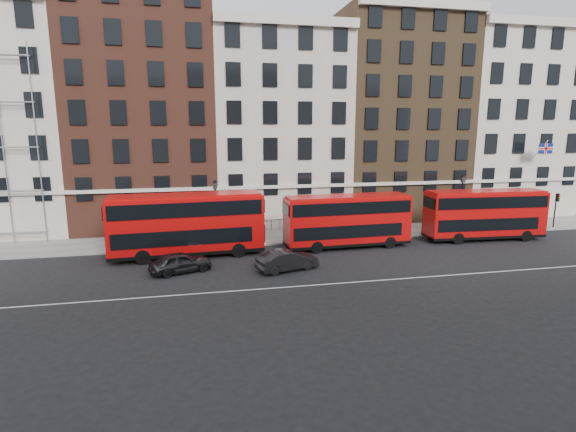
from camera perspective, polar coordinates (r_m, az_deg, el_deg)
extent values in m
plane|color=black|center=(30.21, 5.05, -7.28)|extent=(120.00, 120.00, 0.00)
cube|color=gray|center=(39.96, 0.70, -2.52)|extent=(80.00, 5.00, 0.15)
cube|color=gray|center=(37.60, 1.53, -3.40)|extent=(80.00, 0.30, 0.16)
cube|color=white|center=(28.41, 6.22, -8.51)|extent=(70.00, 0.12, 0.01)
cube|color=brown|center=(45.63, -17.75, 12.50)|extent=(12.80, 10.00, 22.00)
cube|color=#A8A294|center=(46.17, -1.33, 11.14)|extent=(12.80, 10.00, 19.00)
cube|color=beige|center=(42.00, 0.04, 23.64)|extent=(12.80, 0.50, 0.80)
cube|color=brown|center=(50.12, 13.54, 11.98)|extent=(12.80, 10.00, 21.00)
cube|color=beige|center=(46.73, 17.16, 24.41)|extent=(12.80, 0.50, 0.80)
cube|color=beige|center=(56.73, 25.50, 10.59)|extent=(12.80, 10.00, 20.00)
cube|color=beige|center=(53.57, 30.01, 20.59)|extent=(12.80, 0.50, 0.80)
cube|color=#B20909|center=(34.18, -12.71, -1.02)|extent=(11.36, 3.37, 4.22)
cube|color=black|center=(34.64, -12.57, -4.22)|extent=(11.36, 3.41, 0.26)
cube|color=black|center=(34.32, -13.19, -2.22)|extent=(10.08, 3.38, 1.12)
cube|color=black|center=(33.93, -12.81, 1.14)|extent=(10.94, 3.43, 1.07)
cube|color=#B20909|center=(33.79, -12.87, 2.57)|extent=(11.02, 3.14, 0.19)
cube|color=black|center=(35.05, -3.39, -1.84)|extent=(0.23, 2.35, 1.39)
cube|color=black|center=(34.81, -3.42, -0.01)|extent=(0.21, 2.03, 0.45)
cylinder|color=black|center=(33.83, -6.30, -4.33)|extent=(1.08, 0.37, 1.07)
cylinder|color=black|center=(36.11, -6.91, -3.35)|extent=(1.08, 0.37, 1.07)
cylinder|color=black|center=(33.50, -17.96, -4.98)|extent=(1.08, 0.37, 1.07)
cylinder|color=black|center=(35.80, -17.81, -3.94)|extent=(1.08, 0.37, 1.07)
cube|color=#B20909|center=(36.22, 7.54, -0.56)|extent=(10.16, 2.77, 3.79)
cube|color=black|center=(36.62, 7.47, -3.29)|extent=(10.16, 2.81, 0.23)
cube|color=black|center=(36.25, 7.09, -1.59)|extent=(9.01, 2.80, 1.01)
cube|color=black|center=(36.00, 7.59, 1.27)|extent=(9.78, 2.83, 0.96)
cube|color=#B20909|center=(35.87, 7.62, 2.48)|extent=(9.86, 2.57, 0.17)
cube|color=black|center=(38.49, 14.57, -1.26)|extent=(0.15, 2.11, 1.25)
cube|color=black|center=(38.29, 14.65, 0.24)|extent=(0.14, 1.83, 0.40)
cylinder|color=black|center=(36.97, 12.80, -3.29)|extent=(0.97, 0.30, 0.96)
cylinder|color=black|center=(38.84, 11.39, -2.53)|extent=(0.97, 0.30, 0.96)
cylinder|color=black|center=(34.69, 3.67, -3.99)|extent=(0.97, 0.30, 0.96)
cylinder|color=black|center=(36.68, 2.66, -3.13)|extent=(0.97, 0.30, 0.96)
cube|color=#B20909|center=(41.91, 23.69, 0.21)|extent=(10.28, 2.96, 3.83)
cube|color=black|center=(42.26, 23.50, -2.18)|extent=(10.29, 3.00, 0.23)
cube|color=black|center=(41.87, 23.28, -0.68)|extent=(9.13, 2.98, 1.02)
cube|color=black|center=(41.72, 23.82, 1.81)|extent=(9.90, 3.02, 0.97)
cube|color=#B20909|center=(41.61, 23.90, 2.87)|extent=(9.98, 2.75, 0.17)
cube|color=black|center=(44.98, 29.14, -0.55)|extent=(0.19, 2.13, 1.26)
cube|color=black|center=(44.81, 29.26, 0.75)|extent=(0.18, 1.84, 0.41)
cylinder|color=black|center=(43.24, 27.96, -2.24)|extent=(0.98, 0.32, 0.97)
cylinder|color=black|center=(44.94, 26.33, -1.62)|extent=(0.98, 0.32, 0.97)
cylinder|color=black|center=(39.87, 20.78, -2.69)|extent=(0.98, 0.32, 0.97)
cylinder|color=black|center=(41.71, 19.33, -2.00)|extent=(0.98, 0.32, 0.97)
imported|color=black|center=(30.98, -13.49, -5.73)|extent=(4.42, 2.89, 1.40)
imported|color=black|center=(30.55, -0.08, -5.64)|extent=(4.51, 2.64, 1.40)
cylinder|color=black|center=(36.71, -9.13, -0.10)|extent=(0.14, 0.14, 4.60)
cylinder|color=black|center=(37.15, -9.03, -3.13)|extent=(0.32, 0.32, 0.60)
cube|color=#262626|center=(36.30, -9.25, 3.85)|extent=(0.32, 0.32, 0.55)
cone|color=black|center=(36.26, -9.27, 4.40)|extent=(0.44, 0.44, 0.25)
cylinder|color=black|center=(43.37, 21.10, 1.02)|extent=(0.14, 0.14, 4.60)
cylinder|color=black|center=(43.75, 20.92, -1.56)|extent=(0.32, 0.32, 0.60)
cube|color=#262626|center=(43.03, 21.34, 4.36)|extent=(0.32, 0.32, 0.55)
cone|color=black|center=(42.99, 21.38, 4.82)|extent=(0.44, 0.44, 0.25)
cylinder|color=black|center=(49.77, 30.75, 0.24)|extent=(0.12, 0.12, 2.60)
cube|color=black|center=(49.43, 31.05, 2.03)|extent=(0.25, 0.30, 0.75)
sphere|color=red|center=(49.28, 31.21, 2.25)|extent=(0.14, 0.14, 0.14)
sphere|color=#0C9919|center=(49.33, 31.16, 1.75)|extent=(0.14, 0.14, 0.14)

